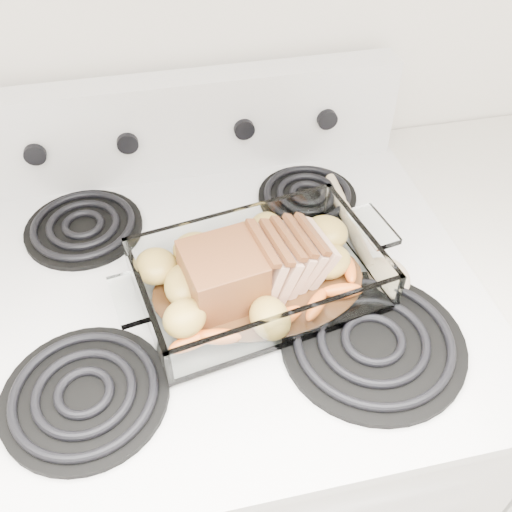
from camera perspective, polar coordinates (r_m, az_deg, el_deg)
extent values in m
cube|color=silver|center=(1.25, -3.00, -17.46)|extent=(0.76, 0.65, 0.92)
cube|color=silver|center=(0.87, -4.13, -3.05)|extent=(0.78, 0.67, 0.02)
cube|color=silver|center=(1.03, -7.19, 12.83)|extent=(0.76, 0.06, 0.18)
cylinder|color=black|center=(0.76, -16.69, -13.27)|extent=(0.21, 0.21, 0.01)
cylinder|color=black|center=(0.79, 11.57, -8.52)|extent=(0.25, 0.25, 0.01)
cylinder|color=black|center=(0.98, -16.82, 2.68)|extent=(0.19, 0.19, 0.01)
cylinder|color=black|center=(1.00, 5.13, 5.92)|extent=(0.17, 0.17, 0.01)
cylinder|color=black|center=(1.02, -21.21, 9.57)|extent=(0.04, 0.02, 0.04)
cylinder|color=black|center=(1.00, -12.74, 11.05)|extent=(0.04, 0.02, 0.04)
cylinder|color=black|center=(1.01, -1.23, 12.66)|extent=(0.04, 0.02, 0.04)
cylinder|color=black|center=(1.05, 7.06, 13.51)|extent=(0.04, 0.02, 0.04)
cube|color=white|center=(0.83, 0.30, -3.10)|extent=(0.34, 0.22, 0.01)
cube|color=white|center=(0.74, 2.12, -7.40)|extent=(0.34, 0.01, 0.06)
cube|color=white|center=(0.88, -1.21, 3.36)|extent=(0.34, 0.01, 0.06)
cube|color=white|center=(0.80, -11.26, -3.35)|extent=(0.01, 0.22, 0.06)
cube|color=white|center=(0.85, 11.17, 0.21)|extent=(0.01, 0.22, 0.06)
cylinder|color=#422511|center=(0.83, 0.30, -2.82)|extent=(0.19, 0.19, 0.00)
cube|color=brown|center=(0.79, -3.48, -1.51)|extent=(0.10, 0.10, 0.08)
cube|color=tan|center=(0.80, 0.65, -0.99)|extent=(0.04, 0.10, 0.08)
cube|color=tan|center=(0.81, 2.00, -0.84)|extent=(0.04, 0.10, 0.07)
cube|color=tan|center=(0.81, 3.34, -0.70)|extent=(0.04, 0.09, 0.07)
cube|color=tan|center=(0.82, 4.66, -0.56)|extent=(0.05, 0.09, 0.07)
cube|color=tan|center=(0.82, 5.96, -0.43)|extent=(0.05, 0.09, 0.06)
ellipsoid|color=#DC5922|center=(0.76, -9.18, -8.36)|extent=(0.06, 0.02, 0.02)
ellipsoid|color=#DC5922|center=(0.80, 9.55, -5.16)|extent=(0.06, 0.02, 0.02)
ellipsoid|color=#DC5922|center=(0.87, 10.00, 0.15)|extent=(0.06, 0.02, 0.02)
ellipsoid|color=#DC5922|center=(0.84, -10.70, -2.08)|extent=(0.06, 0.02, 0.02)
ellipsoid|color=#AA8E3A|center=(0.86, -11.02, 0.27)|extent=(0.06, 0.05, 0.05)
ellipsoid|color=#AA8E3A|center=(0.88, 0.37, 2.47)|extent=(0.06, 0.05, 0.05)
ellipsoid|color=#AA8E3A|center=(0.83, 9.05, -1.49)|extent=(0.06, 0.05, 0.05)
cylinder|color=tan|center=(0.96, 9.40, 3.67)|extent=(0.02, 0.23, 0.02)
ellipsoid|color=tan|center=(0.87, 13.09, -1.95)|extent=(0.06, 0.08, 0.02)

